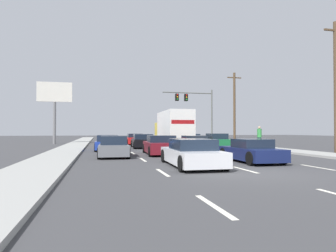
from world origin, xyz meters
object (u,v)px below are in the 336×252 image
(car_silver, at_px, (191,140))
(car_white, at_px, (191,154))
(utility_pole_near, at_px, (336,86))
(pedestrian_near_corner, at_px, (259,137))
(car_red, at_px, (135,139))
(car_black, at_px, (143,141))
(utility_pole_mid, at_px, (234,107))
(traffic_signal_mast, at_px, (192,103))
(car_green, at_px, (216,141))
(car_maroon, at_px, (160,146))
(roadside_billboard, at_px, (55,100))
(car_navy, at_px, (251,151))
(car_gray, at_px, (114,147))
(car_blue, at_px, (108,143))
(car_tan, at_px, (107,141))
(car_orange, at_px, (194,144))
(box_truck, at_px, (173,126))

(car_silver, bearing_deg, car_white, -108.00)
(car_silver, relative_size, utility_pole_near, 0.51)
(utility_pole_near, distance_m, pedestrian_near_corner, 7.56)
(car_red, distance_m, car_black, 6.79)
(pedestrian_near_corner, bearing_deg, utility_pole_mid, 76.63)
(traffic_signal_mast, xyz_separation_m, utility_pole_mid, (3.52, -5.52, -0.97))
(car_green, relative_size, utility_pole_mid, 0.47)
(car_maroon, bearing_deg, utility_pole_mid, 48.02)
(traffic_signal_mast, height_order, pedestrian_near_corner, traffic_signal_mast)
(car_white, xyz_separation_m, roadside_billboard, (-9.22, 24.71, 4.75))
(utility_pole_near, bearing_deg, car_green, 121.91)
(car_navy, distance_m, roadside_billboard, 27.31)
(car_gray, distance_m, car_silver, 17.84)
(car_blue, bearing_deg, car_black, 41.22)
(roadside_billboard, bearing_deg, car_blue, -65.53)
(car_tan, distance_m, car_white, 19.97)
(car_navy, xyz_separation_m, car_silver, (3.16, 19.47, 0.02))
(car_gray, relative_size, car_maroon, 0.91)
(car_tan, height_order, car_orange, car_orange)
(car_tan, xyz_separation_m, car_white, (3.17, -19.72, 0.02))
(traffic_signal_mast, bearing_deg, pedestrian_near_corner, -84.95)
(car_green, bearing_deg, car_orange, -133.25)
(car_maroon, relative_size, car_green, 1.10)
(car_orange, bearing_deg, car_black, 120.94)
(box_truck, xyz_separation_m, traffic_signal_mast, (5.02, 8.70, 3.37))
(car_black, relative_size, car_navy, 1.09)
(car_navy, distance_m, pedestrian_near_corner, 11.46)
(car_silver, bearing_deg, car_blue, -138.78)
(car_blue, height_order, car_orange, car_blue)
(car_tan, xyz_separation_m, car_silver, (9.83, 0.77, 0.01))
(utility_pole_mid, bearing_deg, car_red, 172.76)
(car_maroon, bearing_deg, car_orange, 38.30)
(car_black, relative_size, traffic_signal_mast, 0.62)
(car_red, distance_m, car_maroon, 14.77)
(car_navy, xyz_separation_m, roadside_billboard, (-12.71, 23.69, 4.79))
(car_green, xyz_separation_m, utility_pole_near, (5.25, -8.43, 4.08))
(roadside_billboard, bearing_deg, car_maroon, -62.99)
(car_white, height_order, car_orange, car_white)
(car_white, relative_size, car_silver, 1.03)
(car_red, relative_size, utility_pole_near, 0.49)
(traffic_signal_mast, height_order, utility_pole_mid, utility_pole_mid)
(car_black, bearing_deg, car_gray, -108.93)
(utility_pole_near, xyz_separation_m, pedestrian_near_corner, (-2.11, 6.29, -3.62))
(car_white, relative_size, roadside_billboard, 0.64)
(utility_pole_near, bearing_deg, car_black, 139.03)
(car_orange, xyz_separation_m, traffic_signal_mast, (5.18, 16.23, 4.87))
(car_red, relative_size, utility_pole_mid, 0.52)
(car_blue, relative_size, traffic_signal_mast, 0.62)
(pedestrian_near_corner, bearing_deg, car_tan, 144.81)
(car_maroon, distance_m, utility_pole_near, 12.74)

